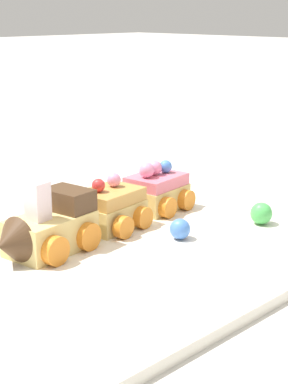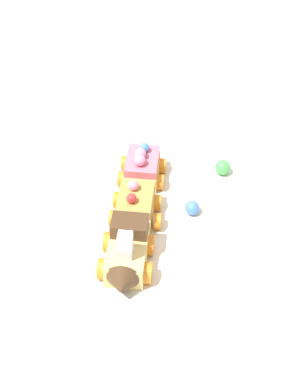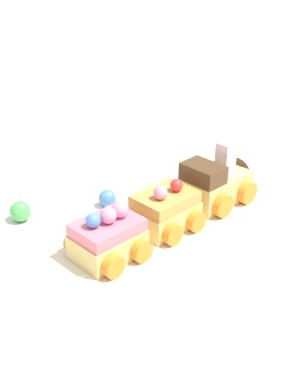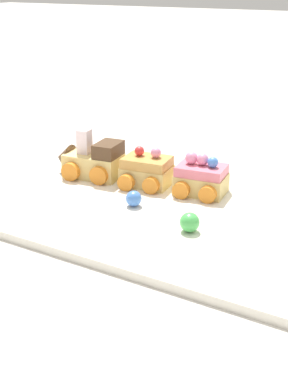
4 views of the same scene
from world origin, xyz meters
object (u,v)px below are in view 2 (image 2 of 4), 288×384
at_px(cake_car_strawberry, 142,168).
at_px(gumball_blue, 192,208).
at_px(gumball_green, 223,167).
at_px(cake_train_locomotive, 127,256).
at_px(cake_car_caramel, 135,206).

xyz_separation_m(cake_car_strawberry, gumball_blue, (0.06, 0.10, -0.01)).
xyz_separation_m(gumball_green, gumball_blue, (0.11, -0.03, -0.00)).
bearing_deg(gumball_blue, cake_train_locomotive, -29.08).
xyz_separation_m(cake_train_locomotive, gumball_blue, (-0.13, 0.07, -0.01)).
height_order(cake_car_caramel, gumball_blue, cake_car_caramel).
relative_size(cake_train_locomotive, gumball_blue, 5.17).
bearing_deg(cake_car_caramel, cake_car_strawberry, 179.96).
relative_size(cake_car_caramel, gumball_blue, 3.58).
height_order(cake_train_locomotive, cake_car_caramel, cake_train_locomotive).
bearing_deg(gumball_blue, cake_car_caramel, -72.32).
bearing_deg(cake_car_caramel, cake_train_locomotive, 0.09).
bearing_deg(cake_car_strawberry, gumball_green, 101.73).
relative_size(cake_car_caramel, cake_car_strawberry, 1.00).
xyz_separation_m(cake_train_locomotive, gumball_green, (-0.24, 0.11, -0.01)).
bearing_deg(gumball_blue, gumball_green, 162.22).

